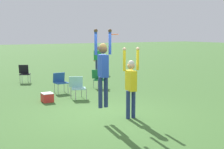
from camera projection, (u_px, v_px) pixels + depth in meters
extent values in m
plane|color=#3D662D|center=(107.00, 117.00, 9.47)|extent=(120.00, 120.00, 0.00)
cylinder|color=navy|center=(100.00, 93.00, 8.82)|extent=(0.12, 0.12, 0.89)
cylinder|color=navy|center=(106.00, 92.00, 8.92)|extent=(0.12, 0.12, 0.89)
cube|color=blue|center=(103.00, 66.00, 8.77)|extent=(0.26, 0.43, 0.63)
sphere|color=brown|center=(103.00, 49.00, 8.71)|extent=(0.24, 0.24, 0.24)
sphere|color=olive|center=(103.00, 47.00, 8.70)|extent=(0.20, 0.20, 0.20)
cylinder|color=blue|center=(96.00, 43.00, 8.57)|extent=(0.08, 0.08, 0.67)
sphere|color=brown|center=(96.00, 31.00, 8.53)|extent=(0.10, 0.10, 0.10)
cylinder|color=blue|center=(110.00, 43.00, 8.80)|extent=(0.08, 0.08, 0.67)
sphere|color=brown|center=(110.00, 31.00, 8.75)|extent=(0.10, 0.10, 0.10)
cylinder|color=navy|center=(128.00, 105.00, 9.18)|extent=(0.12, 0.12, 0.84)
cylinder|color=navy|center=(133.00, 104.00, 9.28)|extent=(0.12, 0.12, 0.84)
cube|color=yellow|center=(131.00, 81.00, 9.14)|extent=(0.27, 0.45, 0.59)
sphere|color=tan|center=(131.00, 66.00, 9.08)|extent=(0.23, 0.23, 0.23)
sphere|color=#B7B2AD|center=(131.00, 64.00, 9.07)|extent=(0.19, 0.19, 0.19)
cylinder|color=yellow|center=(124.00, 60.00, 8.94)|extent=(0.08, 0.08, 0.63)
sphere|color=tan|center=(124.00, 49.00, 8.90)|extent=(0.10, 0.10, 0.10)
cylinder|color=yellow|center=(138.00, 59.00, 9.17)|extent=(0.08, 0.08, 0.63)
sphere|color=tan|center=(138.00, 49.00, 9.13)|extent=(0.10, 0.10, 0.10)
cylinder|color=#E04C23|center=(114.00, 34.00, 8.87)|extent=(0.27, 0.27, 0.03)
cylinder|color=gray|center=(98.00, 85.00, 13.91)|extent=(0.02, 0.02, 0.42)
cylinder|color=gray|center=(107.00, 84.00, 14.14)|extent=(0.02, 0.02, 0.42)
cylinder|color=gray|center=(94.00, 84.00, 14.29)|extent=(0.02, 0.02, 0.42)
cylinder|color=gray|center=(102.00, 83.00, 14.51)|extent=(0.02, 0.02, 0.42)
cube|color=#1E753D|center=(100.00, 80.00, 14.19)|extent=(0.73, 0.73, 0.04)
cube|color=#1E753D|center=(98.00, 74.00, 14.36)|extent=(0.48, 0.40, 0.42)
cylinder|color=gray|center=(76.00, 95.00, 11.67)|extent=(0.02, 0.02, 0.42)
cylinder|color=gray|center=(86.00, 94.00, 11.89)|extent=(0.02, 0.02, 0.42)
cylinder|color=gray|center=(71.00, 93.00, 12.05)|extent=(0.02, 0.02, 0.42)
cylinder|color=gray|center=(81.00, 92.00, 12.28)|extent=(0.02, 0.02, 0.42)
cube|color=#8CC6C1|center=(79.00, 89.00, 11.95)|extent=(0.70, 0.70, 0.04)
cube|color=#8CC6C1|center=(76.00, 82.00, 12.13)|extent=(0.53, 0.31, 0.42)
cylinder|color=gray|center=(58.00, 89.00, 12.82)|extent=(0.02, 0.02, 0.46)
cylinder|color=gray|center=(68.00, 88.00, 13.04)|extent=(0.02, 0.02, 0.46)
cylinder|color=gray|center=(54.00, 87.00, 13.19)|extent=(0.02, 0.02, 0.46)
cylinder|color=gray|center=(64.00, 86.00, 13.41)|extent=(0.02, 0.02, 0.46)
cube|color=#235193|center=(61.00, 83.00, 13.09)|extent=(0.54, 0.54, 0.04)
cube|color=#235193|center=(59.00, 77.00, 13.26)|extent=(0.52, 0.12, 0.39)
cylinder|color=gray|center=(22.00, 79.00, 15.53)|extent=(0.02, 0.02, 0.45)
cylinder|color=gray|center=(30.00, 79.00, 15.73)|extent=(0.02, 0.02, 0.45)
cylinder|color=gray|center=(20.00, 78.00, 15.87)|extent=(0.02, 0.02, 0.45)
cylinder|color=gray|center=(28.00, 78.00, 16.08)|extent=(0.02, 0.02, 0.45)
cube|color=black|center=(25.00, 74.00, 15.77)|extent=(0.65, 0.65, 0.04)
cube|color=black|center=(24.00, 69.00, 15.93)|extent=(0.48, 0.32, 0.45)
cylinder|color=navy|center=(96.00, 67.00, 19.52)|extent=(0.12, 0.12, 0.83)
cylinder|color=navy|center=(99.00, 66.00, 19.62)|extent=(0.12, 0.12, 0.83)
cube|color=green|center=(98.00, 55.00, 19.48)|extent=(0.46, 0.36, 0.59)
sphere|color=#9E704C|center=(98.00, 48.00, 19.42)|extent=(0.23, 0.23, 0.23)
sphere|color=#B7B2AD|center=(98.00, 47.00, 19.41)|extent=(0.19, 0.19, 0.19)
cylinder|color=green|center=(94.00, 56.00, 19.36)|extent=(0.08, 0.08, 0.63)
sphere|color=#9E704C|center=(94.00, 61.00, 19.40)|extent=(0.10, 0.10, 0.10)
cylinder|color=green|center=(101.00, 55.00, 19.59)|extent=(0.08, 0.08, 0.63)
sphere|color=#9E704C|center=(101.00, 60.00, 19.64)|extent=(0.10, 0.10, 0.10)
cube|color=red|center=(47.00, 98.00, 11.46)|extent=(0.38, 0.40, 0.31)
cube|color=silver|center=(47.00, 93.00, 11.44)|extent=(0.39, 0.41, 0.02)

